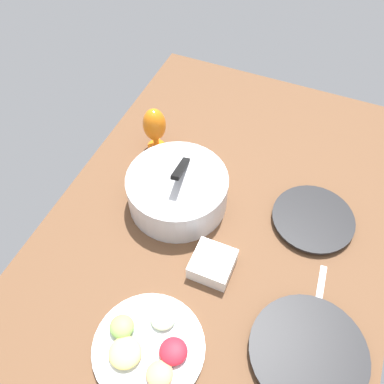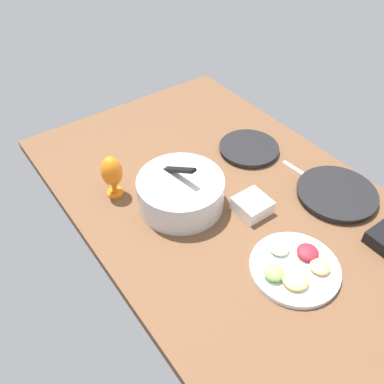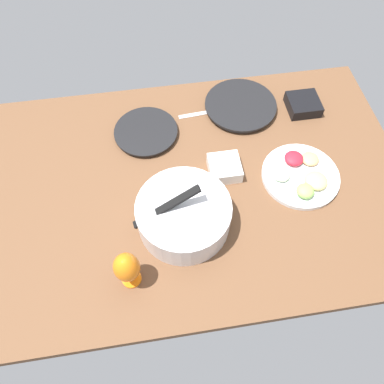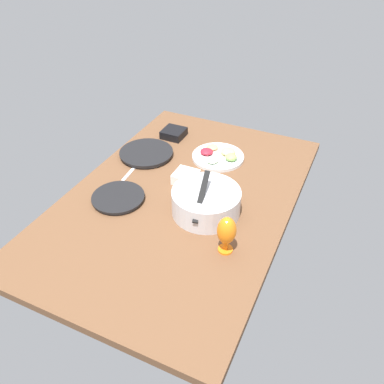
{
  "view_description": "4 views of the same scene",
  "coord_description": "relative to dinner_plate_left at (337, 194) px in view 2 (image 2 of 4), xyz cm",
  "views": [
    {
      "loc": [
        -65.68,
        -19.46,
        108.59
      ],
      "look_at": [
        7.51,
        11.56,
        5.66
      ],
      "focal_mm": 38.91,
      "sensor_mm": 36.0,
      "label": 1
    },
    {
      "loc": [
        -82.8,
        75.11,
        107.47
      ],
      "look_at": [
        4.03,
        12.35,
        5.66
      ],
      "focal_mm": 38.18,
      "sensor_mm": 36.0,
      "label": 2
    },
    {
      "loc": [
        11.81,
        71.32,
        113.92
      ],
      "look_at": [
        1.93,
        7.25,
        5.66
      ],
      "focal_mm": 34.07,
      "sensor_mm": 36.0,
      "label": 3
    },
    {
      "loc": [
        136.58,
        69.58,
        118.5
      ],
      "look_at": [
        1.7,
        6.8,
        5.66
      ],
      "focal_mm": 37.16,
      "sensor_mm": 36.0,
      "label": 4
    }
  ],
  "objects": [
    {
      "name": "dinner_plate_right",
      "position": [
        40.49,
        7.99,
        -0.22
      ],
      "size": [
        25.4,
        25.4,
        2.25
      ],
      "color": "#4C4C51",
      "rests_on": "ground_plane"
    },
    {
      "name": "fork_by_left_plate",
      "position": [
        17.35,
        0.57,
        -1.09
      ],
      "size": [
        18.08,
        3.16,
        0.6
      ],
      "primitive_type": "cube",
      "rotation": [
        0.0,
        0.0,
        0.08
      ],
      "color": "silver",
      "rests_on": "ground_plane"
    },
    {
      "name": "dinner_plate_left",
      "position": [
        0.0,
        0.0,
        0.0
      ],
      "size": [
        30.0,
        30.0,
        2.67
      ],
      "color": "#4C4C51",
      "rests_on": "ground_plane"
    },
    {
      "name": "square_bowl_white",
      "position": [
        13.14,
        30.89,
        1.59
      ],
      "size": [
        11.55,
        11.55,
        5.35
      ],
      "color": "white",
      "rests_on": "ground_plane"
    },
    {
      "name": "fruit_platter",
      "position": [
        -14.47,
        37.69,
        0.25
      ],
      "size": [
        28.7,
        28.7,
        5.37
      ],
      "color": "silver",
      "rests_on": "ground_plane"
    },
    {
      "name": "hurricane_glass_orange",
      "position": [
        50.32,
        66.86,
        9.02
      ],
      "size": [
        7.91,
        7.91,
        17.38
      ],
      "color": "orange",
      "rests_on": "ground_plane"
    },
    {
      "name": "ground_plane",
      "position": [
        25.02,
        33.88,
        -3.39
      ],
      "size": [
        160.0,
        104.0,
        4.0
      ],
      "primitive_type": "cube",
      "color": "brown"
    },
    {
      "name": "mixing_bowl",
      "position": [
        31.09,
        49.76,
        5.0
      ],
      "size": [
        32.62,
        31.42,
        19.46
      ],
      "color": "silver",
      "rests_on": "ground_plane"
    }
  ]
}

